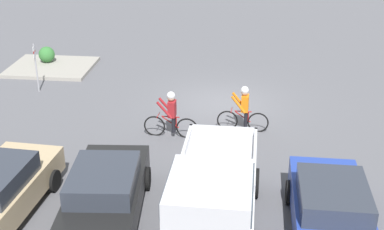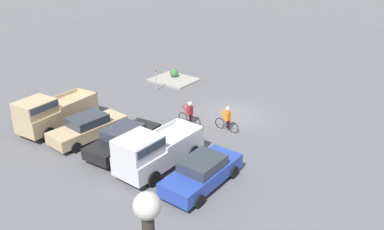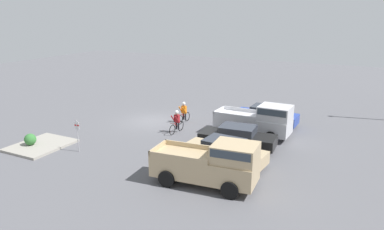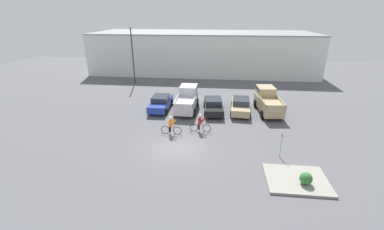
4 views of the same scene
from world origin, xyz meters
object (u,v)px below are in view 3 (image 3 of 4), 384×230
at_px(sedan_2, 224,152).
at_px(pickup_truck_1, 212,163).
at_px(cyclist_1, 184,112).
at_px(shrub, 30,139).
at_px(sedan_1, 238,137).
at_px(sedan_0, 266,116).
at_px(pickup_truck_0, 259,120).
at_px(cyclist_0, 177,121).
at_px(fire_lane_sign, 77,133).

relative_size(sedan_2, pickup_truck_1, 0.90).
distance_m(cyclist_1, shrub, 11.08).
bearing_deg(sedan_2, sedan_1, -175.04).
distance_m(sedan_0, pickup_truck_0, 2.86).
height_order(pickup_truck_1, cyclist_0, pickup_truck_1).
height_order(sedan_0, pickup_truck_1, pickup_truck_1).
bearing_deg(cyclist_0, fire_lane_sign, -30.42).
distance_m(sedan_1, pickup_truck_1, 5.63).
relative_size(pickup_truck_0, sedan_1, 1.06).
height_order(pickup_truck_0, cyclist_0, pickup_truck_0).
bearing_deg(pickup_truck_1, sedan_2, -169.48).
xyz_separation_m(sedan_0, shrub, (11.48, -11.93, -0.23)).
height_order(cyclist_0, fire_lane_sign, fire_lane_sign).
relative_size(sedan_1, fire_lane_sign, 2.42).
xyz_separation_m(sedan_2, shrub, (3.08, -12.00, -0.22)).
bearing_deg(cyclist_1, pickup_truck_1, 35.77).
xyz_separation_m(pickup_truck_1, shrub, (0.32, -12.52, -0.69)).
xyz_separation_m(sedan_1, shrub, (5.88, -11.76, -0.21)).
height_order(sedan_2, shrub, sedan_2).
relative_size(sedan_1, pickup_truck_1, 0.91).
bearing_deg(pickup_truck_1, cyclist_0, -138.85).
bearing_deg(cyclist_1, sedan_1, 59.27).
bearing_deg(cyclist_0, sedan_2, 54.03).
height_order(pickup_truck_0, pickup_truck_1, pickup_truck_1).
height_order(sedan_2, cyclist_0, cyclist_0).
relative_size(pickup_truck_1, cyclist_0, 2.88).
bearing_deg(sedan_2, pickup_truck_1, 10.52).
height_order(pickup_truck_0, cyclist_1, pickup_truck_0).
distance_m(sedan_0, cyclist_1, 6.27).
relative_size(fire_lane_sign, shrub, 2.73).
bearing_deg(sedan_0, sedan_1, -1.77).
distance_m(sedan_1, cyclist_1, 6.62).
height_order(cyclist_0, cyclist_1, cyclist_1).
bearing_deg(sedan_0, fire_lane_sign, -39.12).
bearing_deg(cyclist_1, pickup_truck_0, 84.57).
bearing_deg(fire_lane_sign, cyclist_1, 161.60).
relative_size(pickup_truck_0, sedan_2, 1.07).
xyz_separation_m(pickup_truck_0, pickup_truck_1, (8.36, 0.25, 0.03)).
xyz_separation_m(pickup_truck_0, sedan_1, (2.79, -0.50, -0.45)).
bearing_deg(cyclist_1, sedan_0, 110.73).
xyz_separation_m(sedan_1, pickup_truck_1, (5.56, 0.76, 0.48)).
relative_size(sedan_0, fire_lane_sign, 2.32).
bearing_deg(pickup_truck_1, fire_lane_sign, -93.12).
bearing_deg(sedan_2, cyclist_1, -136.19).
height_order(sedan_2, cyclist_1, cyclist_1).
bearing_deg(pickup_truck_1, cyclist_1, -144.23).
height_order(cyclist_0, shrub, cyclist_0).
xyz_separation_m(pickup_truck_0, shrub, (8.68, -12.26, -0.66)).
height_order(pickup_truck_1, fire_lane_sign, pickup_truck_1).
height_order(sedan_0, shrub, sedan_0).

